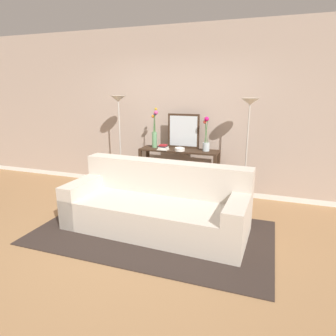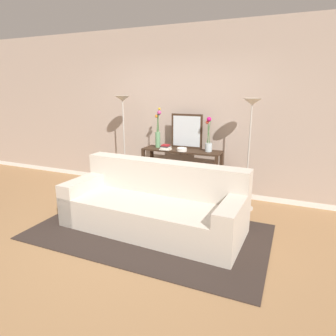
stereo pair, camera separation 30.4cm
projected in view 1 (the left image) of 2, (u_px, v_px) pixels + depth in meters
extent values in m
cube|color=#9E754C|center=(126.00, 237.00, 3.85)|extent=(16.00, 16.00, 0.02)
cube|color=white|center=(175.00, 185.00, 5.73)|extent=(12.00, 0.15, 0.09)
cube|color=#B29E8E|center=(175.00, 109.00, 5.35)|extent=(12.00, 0.14, 2.82)
cube|color=#332823|center=(153.00, 232.00, 3.94)|extent=(3.09, 1.74, 0.01)
cube|color=beige|center=(155.00, 215.00, 3.98)|extent=(2.46, 1.08, 0.42)
cube|color=beige|center=(165.00, 177.00, 4.19)|extent=(2.43, 0.36, 0.46)
cube|color=beige|center=(87.00, 198.00, 4.35)|extent=(0.28, 0.99, 0.60)
cube|color=beige|center=(238.00, 222.00, 3.57)|extent=(0.28, 0.99, 0.60)
cube|color=#382619|center=(179.00, 150.00, 5.06)|extent=(1.36, 0.38, 0.03)
cube|color=#382619|center=(179.00, 189.00, 5.24)|extent=(1.25, 0.33, 0.01)
cube|color=#382619|center=(141.00, 173.00, 5.23)|extent=(0.05, 0.05, 0.83)
cube|color=#382619|center=(214.00, 181.00, 4.81)|extent=(0.05, 0.05, 0.83)
cube|color=#382619|center=(148.00, 169.00, 5.53)|extent=(0.05, 0.05, 0.83)
cube|color=#382619|center=(218.00, 175.00, 5.11)|extent=(0.05, 0.05, 0.83)
cylinder|color=#B7B2A8|center=(122.00, 191.00, 5.53)|extent=(0.26, 0.26, 0.02)
cylinder|color=#B7B2A8|center=(120.00, 148.00, 5.32)|extent=(0.02, 0.02, 1.62)
cone|color=silver|center=(118.00, 98.00, 5.09)|extent=(0.28, 0.28, 0.10)
cylinder|color=#B7B2A8|center=(243.00, 206.00, 4.83)|extent=(0.26, 0.26, 0.02)
cylinder|color=#B7B2A8|center=(246.00, 157.00, 4.61)|extent=(0.02, 0.02, 1.61)
cone|color=silver|center=(250.00, 101.00, 4.39)|extent=(0.28, 0.28, 0.10)
cube|color=#382619|center=(183.00, 131.00, 5.12)|extent=(0.56, 0.02, 0.59)
cube|color=silver|center=(183.00, 131.00, 5.11)|extent=(0.49, 0.01, 0.52)
cylinder|color=#669E6B|center=(154.00, 140.00, 5.19)|extent=(0.09, 0.09, 0.27)
cylinder|color=#3D7538|center=(155.00, 122.00, 5.11)|extent=(0.01, 0.04, 0.34)
sphere|color=#C84182|center=(156.00, 113.00, 5.06)|extent=(0.07, 0.07, 0.07)
cylinder|color=#3D7538|center=(155.00, 123.00, 5.13)|extent=(0.03, 0.01, 0.30)
sphere|color=#5A25CA|center=(155.00, 114.00, 5.11)|extent=(0.05, 0.05, 0.05)
cylinder|color=#3D7538|center=(155.00, 121.00, 5.11)|extent=(0.04, 0.04, 0.39)
sphere|color=gold|center=(156.00, 109.00, 5.07)|extent=(0.05, 0.05, 0.05)
cylinder|color=#3D7538|center=(154.00, 124.00, 5.13)|extent=(0.02, 0.03, 0.27)
sphere|color=orange|center=(153.00, 116.00, 5.11)|extent=(0.06, 0.06, 0.06)
cylinder|color=silver|center=(206.00, 147.00, 4.92)|extent=(0.12, 0.12, 0.14)
cylinder|color=#3D7538|center=(206.00, 131.00, 4.83)|extent=(0.05, 0.01, 0.39)
sphere|color=#C8156B|center=(207.00, 119.00, 4.76)|extent=(0.08, 0.08, 0.08)
cylinder|color=#3D7538|center=(206.00, 131.00, 4.87)|extent=(0.05, 0.03, 0.37)
sphere|color=yellow|center=(206.00, 120.00, 4.84)|extent=(0.05, 0.05, 0.05)
cylinder|color=#3D7538|center=(206.00, 132.00, 4.85)|extent=(0.02, 0.03, 0.34)
sphere|color=#C63F2D|center=(205.00, 122.00, 4.80)|extent=(0.05, 0.05, 0.05)
cylinder|color=silver|center=(180.00, 150.00, 4.92)|extent=(0.17, 0.17, 0.05)
torus|color=silver|center=(180.00, 148.00, 4.92)|extent=(0.17, 0.17, 0.01)
cube|color=silver|center=(163.00, 149.00, 5.01)|extent=(0.18, 0.16, 0.02)
cube|color=silver|center=(163.00, 148.00, 5.01)|extent=(0.17, 0.15, 0.03)
cube|color=#2D2D33|center=(163.00, 146.00, 5.01)|extent=(0.15, 0.14, 0.02)
cube|color=maroon|center=(163.00, 145.00, 5.01)|extent=(0.14, 0.13, 0.02)
cube|color=slate|center=(151.00, 190.00, 5.44)|extent=(0.03, 0.14, 0.11)
cube|color=tan|center=(153.00, 190.00, 5.43)|extent=(0.05, 0.13, 0.10)
cube|color=#B77F33|center=(155.00, 191.00, 5.41)|extent=(0.04, 0.16, 0.10)
cube|color=maroon|center=(157.00, 191.00, 5.39)|extent=(0.04, 0.14, 0.11)
cube|color=gold|center=(160.00, 191.00, 5.38)|extent=(0.05, 0.17, 0.13)
cube|color=#6B3360|center=(162.00, 191.00, 5.37)|extent=(0.03, 0.15, 0.11)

